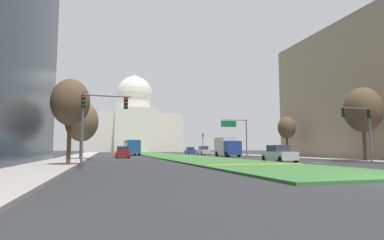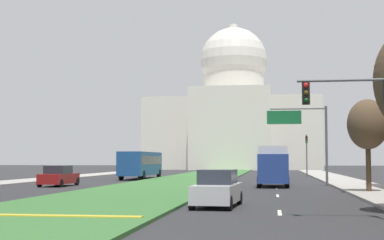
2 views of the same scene
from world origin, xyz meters
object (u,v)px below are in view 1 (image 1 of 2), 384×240
at_px(sedan_lead_stopped, 279,154).
at_px(sedan_distant, 204,151).
at_px(street_tree_left_mid, 82,122).
at_px(traffic_light_near_left, 96,113).
at_px(sedan_far_horizon, 190,151).
at_px(traffic_light_far_right, 203,141).
at_px(street_tree_left_near, 70,103).
at_px(overhead_guide_sign, 237,130).
at_px(city_bus, 132,146).
at_px(box_truck_delivery, 227,147).
at_px(traffic_light_near_right, 362,122).
at_px(sedan_midblock, 123,152).
at_px(street_tree_right_near, 363,110).
at_px(street_tree_right_mid, 287,128).
at_px(capitol_building, 134,124).

bearing_deg(sedan_lead_stopped, sedan_distant, 84.93).
bearing_deg(sedan_distant, street_tree_left_mid, -136.04).
height_order(traffic_light_near_left, sedan_lead_stopped, traffic_light_near_left).
bearing_deg(sedan_far_horizon, traffic_light_near_left, -112.61).
height_order(traffic_light_far_right, street_tree_left_near, street_tree_left_near).
xyz_separation_m(traffic_light_far_right, sedan_far_horizon, (-3.55, -0.94, -2.52)).
xyz_separation_m(overhead_guide_sign, city_bus, (-16.99, 13.98, -2.84)).
distance_m(street_tree_left_near, sedan_lead_stopped, 20.21).
bearing_deg(box_truck_delivery, city_bus, 133.03).
bearing_deg(traffic_light_near_right, street_tree_left_near, 174.83).
xyz_separation_m(traffic_light_near_right, overhead_guide_sign, (-0.67, 26.05, 0.81)).
relative_size(overhead_guide_sign, sedan_midblock, 1.47).
bearing_deg(city_bus, sedan_midblock, -98.83).
height_order(street_tree_right_near, box_truck_delivery, street_tree_right_near).
bearing_deg(street_tree_right_mid, sedan_lead_stopped, -126.72).
height_order(capitol_building, street_tree_left_near, capitol_building).
height_order(capitol_building, sedan_lead_stopped, capitol_building).
bearing_deg(overhead_guide_sign, sedan_distant, 99.69).
xyz_separation_m(street_tree_right_near, street_tree_right_mid, (0.11, 13.85, -0.96)).
bearing_deg(capitol_building, street_tree_right_near, -81.86).
height_order(street_tree_right_mid, city_bus, street_tree_right_mid).
height_order(traffic_light_near_left, street_tree_left_mid, street_tree_left_mid).
xyz_separation_m(overhead_guide_sign, street_tree_right_mid, (3.41, -9.73, -0.25)).
xyz_separation_m(street_tree_left_mid, sedan_distant, (22.80, 21.99, -3.77)).
bearing_deg(sedan_lead_stopped, traffic_light_near_left, -163.15).
relative_size(traffic_light_near_left, sedan_midblock, 1.18).
xyz_separation_m(street_tree_right_near, box_truck_delivery, (-5.91, 22.15, -3.64)).
xyz_separation_m(capitol_building, street_tree_left_mid, (-13.88, -86.26, -6.67)).
relative_size(sedan_distant, city_bus, 0.43).
bearing_deg(sedan_far_horizon, street_tree_left_near, -115.77).
height_order(traffic_light_near_left, street_tree_right_near, street_tree_right_near).
height_order(street_tree_left_mid, box_truck_delivery, street_tree_left_mid).
bearing_deg(box_truck_delivery, sedan_distant, 88.08).
relative_size(overhead_guide_sign, street_tree_right_mid, 1.08).
xyz_separation_m(traffic_light_near_right, sedan_far_horizon, (-2.71, 49.34, -3.00)).
relative_size(capitol_building, traffic_light_near_left, 7.07).
bearing_deg(city_bus, overhead_guide_sign, -39.44).
bearing_deg(city_bus, capitol_building, 84.61).
height_order(overhead_guide_sign, box_truck_delivery, overhead_guide_sign).
distance_m(street_tree_right_mid, box_truck_delivery, 10.60).
distance_m(sedan_distant, sedan_far_horizon, 10.77).
xyz_separation_m(street_tree_left_mid, sedan_lead_stopped, (19.81, -11.71, -3.83)).
bearing_deg(overhead_guide_sign, street_tree_right_near, -82.03).
bearing_deg(traffic_light_near_right, box_truck_delivery, 97.58).
relative_size(traffic_light_far_right, street_tree_right_mid, 0.87).
relative_size(overhead_guide_sign, street_tree_right_near, 0.85).
relative_size(overhead_guide_sign, city_bus, 0.59).
distance_m(street_tree_left_mid, sedan_distant, 31.90).
xyz_separation_m(capitol_building, traffic_light_far_right, (12.57, -52.57, -7.99)).
xyz_separation_m(sedan_lead_stopped, box_truck_delivery, (2.52, 19.75, 0.88)).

